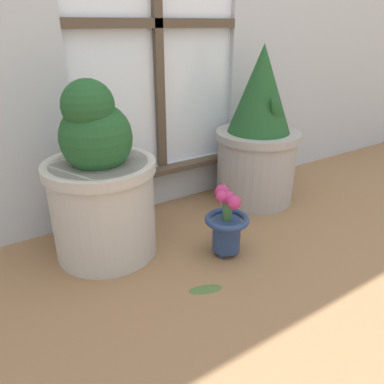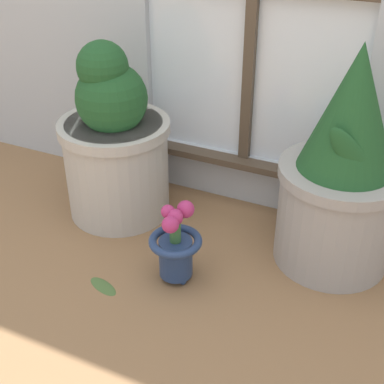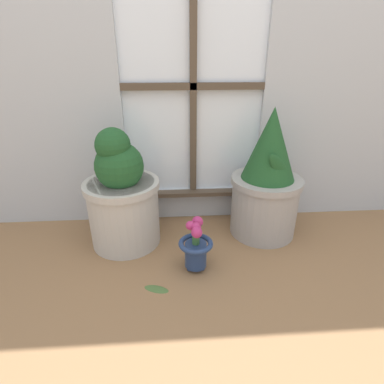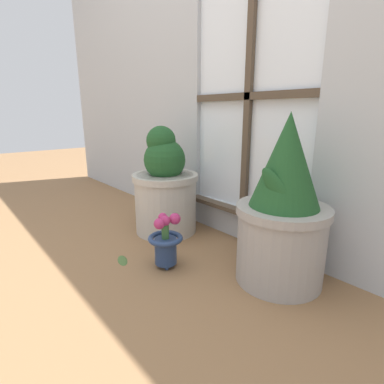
{
  "view_description": "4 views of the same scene",
  "coord_description": "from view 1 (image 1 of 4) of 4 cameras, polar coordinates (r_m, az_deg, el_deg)",
  "views": [
    {
      "loc": [
        -0.76,
        -0.78,
        0.77
      ],
      "look_at": [
        -0.07,
        0.28,
        0.19
      ],
      "focal_mm": 35.0,
      "sensor_mm": 36.0,
      "label": 1
    },
    {
      "loc": [
        0.55,
        -0.99,
        1.08
      ],
      "look_at": [
        -0.04,
        0.27,
        0.22
      ],
      "focal_mm": 50.0,
      "sensor_mm": 36.0,
      "label": 2
    },
    {
      "loc": [
        -0.12,
        -1.01,
        0.93
      ],
      "look_at": [
        -0.03,
        0.34,
        0.3
      ],
      "focal_mm": 28.0,
      "sensor_mm": 36.0,
      "label": 3
    },
    {
      "loc": [
        1.01,
        -0.6,
        0.69
      ],
      "look_at": [
        -0.07,
        0.32,
        0.31
      ],
      "focal_mm": 28.0,
      "sensor_mm": 36.0,
      "label": 4
    }
  ],
  "objects": [
    {
      "name": "potted_plant_left",
      "position": [
        1.31,
        -13.69,
        0.99
      ],
      "size": [
        0.38,
        0.38,
        0.62
      ],
      "color": "#B7B2A8",
      "rests_on": "ground_plane"
    },
    {
      "name": "flower_vase",
      "position": [
        1.33,
        5.3,
        -4.77
      ],
      "size": [
        0.16,
        0.16,
        0.25
      ],
      "color": "navy",
      "rests_on": "ground_plane"
    },
    {
      "name": "fallen_leaf",
      "position": [
        1.22,
        2.09,
        -14.48
      ],
      "size": [
        0.12,
        0.08,
        0.01
      ],
      "color": "#476633",
      "rests_on": "ground_plane"
    },
    {
      "name": "potted_plant_right",
      "position": [
        1.71,
        10.01,
        8.32
      ],
      "size": [
        0.38,
        0.38,
        0.69
      ],
      "color": "#9E9993",
      "rests_on": "ground_plane"
    },
    {
      "name": "ground_plane",
      "position": [
        1.33,
        9.23,
        -11.26
      ],
      "size": [
        10.0,
        10.0,
        0.0
      ],
      "primitive_type": "plane",
      "color": "olive"
    }
  ]
}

